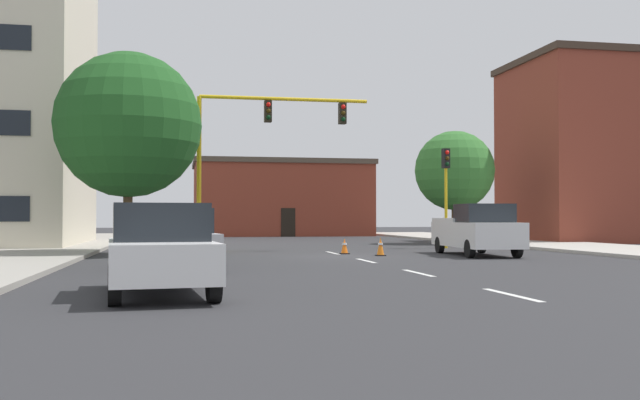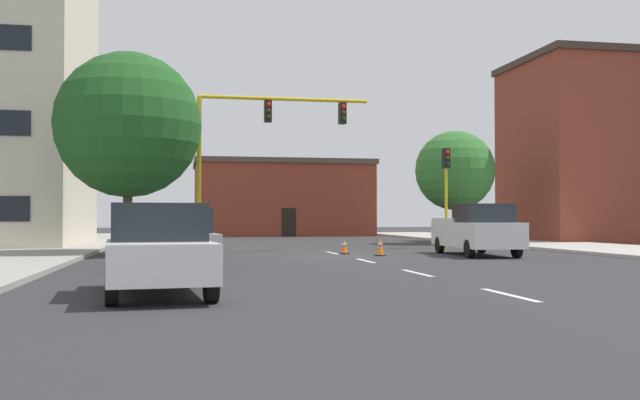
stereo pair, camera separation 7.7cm
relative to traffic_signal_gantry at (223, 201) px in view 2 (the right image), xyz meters
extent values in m
plane|color=#2D2D30|center=(4.41, -4.78, -2.20)|extent=(160.00, 160.00, 0.00)
cube|color=#9E998E|center=(-8.15, 3.22, -2.13)|extent=(6.00, 56.00, 0.14)
cube|color=#B2ADA3|center=(16.97, 3.22, -2.13)|extent=(6.00, 56.00, 0.14)
cube|color=silver|center=(4.41, -18.78, -2.20)|extent=(0.16, 2.40, 0.01)
cube|color=silver|center=(4.41, -13.28, -2.20)|extent=(0.16, 2.40, 0.01)
cube|color=silver|center=(4.41, -7.78, -2.20)|extent=(0.16, 2.40, 0.01)
cube|color=silver|center=(4.41, -2.28, -2.20)|extent=(0.16, 2.40, 0.01)
cube|color=brown|center=(6.26, 27.59, 0.64)|extent=(13.98, 9.18, 5.69)
cube|color=#4C4238|center=(6.26, 27.59, 3.69)|extent=(14.28, 9.48, 0.40)
cube|color=black|center=(6.26, 22.97, -1.10)|extent=(1.10, 0.06, 2.20)
cube|color=brown|center=(24.12, 8.48, 3.17)|extent=(11.38, 8.25, 10.75)
cube|color=#3D2D23|center=(24.12, 8.48, 8.75)|extent=(11.68, 8.55, 0.40)
cube|color=yellow|center=(-1.04, 0.00, -1.93)|extent=(1.80, 1.20, 0.55)
cylinder|color=yellow|center=(-1.04, 0.00, 1.45)|extent=(0.20, 0.20, 6.20)
cylinder|color=yellow|center=(2.71, 0.00, 4.55)|extent=(7.51, 0.16, 0.16)
cube|color=black|center=(1.96, 0.00, 3.97)|extent=(0.32, 0.36, 0.95)
sphere|color=red|center=(1.96, -0.19, 4.25)|extent=(0.20, 0.20, 0.20)
sphere|color=#38280A|center=(1.96, -0.19, 3.97)|extent=(0.20, 0.20, 0.20)
sphere|color=black|center=(1.96, -0.19, 3.69)|extent=(0.20, 0.20, 0.20)
cube|color=black|center=(5.34, 0.00, 3.97)|extent=(0.32, 0.36, 0.95)
sphere|color=red|center=(5.34, -0.19, 4.25)|extent=(0.20, 0.20, 0.20)
sphere|color=#38280A|center=(5.34, -0.19, 3.97)|extent=(0.20, 0.20, 0.20)
sphere|color=black|center=(5.34, -0.19, 3.69)|extent=(0.20, 0.20, 0.20)
cylinder|color=yellow|center=(10.74, 1.26, 0.20)|extent=(0.14, 0.14, 4.80)
cube|color=black|center=(10.74, 1.26, 2.12)|extent=(0.32, 0.36, 0.95)
sphere|color=red|center=(10.74, 1.07, 2.40)|extent=(0.20, 0.20, 0.20)
sphere|color=#38280A|center=(10.74, 1.07, 2.12)|extent=(0.20, 0.20, 0.20)
sphere|color=black|center=(10.74, 1.07, 1.84)|extent=(0.20, 0.20, 0.20)
cylinder|color=#4C3823|center=(13.34, 6.71, -0.98)|extent=(0.36, 0.36, 2.45)
sphere|color=#33702D|center=(13.34, 6.71, 1.92)|extent=(4.47, 4.47, 4.47)
cylinder|color=#4C3823|center=(-3.84, -2.53, -0.72)|extent=(0.36, 0.36, 2.97)
sphere|color=#1E511E|center=(-3.84, -2.53, 2.91)|extent=(5.71, 5.71, 5.71)
cube|color=white|center=(9.52, -5.15, -1.39)|extent=(2.31, 5.51, 0.95)
cube|color=#1E2328|center=(9.47, -6.05, -0.56)|extent=(1.94, 1.90, 0.70)
cube|color=white|center=(9.59, -3.96, -0.83)|extent=(2.16, 2.92, 0.16)
cylinder|color=black|center=(10.32, -7.03, -1.86)|extent=(0.26, 0.69, 0.68)
cylinder|color=black|center=(8.52, -6.93, -1.86)|extent=(0.26, 0.69, 0.68)
cylinder|color=black|center=(10.53, -3.37, -1.86)|extent=(0.26, 0.69, 0.68)
cylinder|color=black|center=(8.73, -3.26, -1.86)|extent=(0.26, 0.69, 0.68)
cube|color=#B7B7BC|center=(-1.84, -10.60, -1.51)|extent=(2.30, 4.66, 0.70)
cube|color=#1E2328|center=(-1.85, -10.50, -0.81)|extent=(1.93, 2.46, 0.70)
cylinder|color=black|center=(-2.82, -9.16, -1.86)|extent=(0.29, 0.70, 0.68)
cylinder|color=black|center=(-1.18, -8.99, -1.86)|extent=(0.29, 0.70, 0.68)
cylinder|color=black|center=(-2.51, -12.20, -1.86)|extent=(0.29, 0.70, 0.68)
cylinder|color=black|center=(-0.87, -12.04, -1.86)|extent=(0.29, 0.70, 0.68)
cube|color=white|center=(-2.19, -17.54, -1.51)|extent=(2.26, 4.65, 0.70)
cube|color=#1E2328|center=(-2.20, -17.44, -0.81)|extent=(1.91, 2.45, 0.70)
cylinder|color=black|center=(-3.15, -16.09, -1.86)|extent=(0.28, 0.70, 0.68)
cylinder|color=black|center=(-1.51, -15.94, -1.86)|extent=(0.28, 0.70, 0.68)
cylinder|color=black|center=(-2.87, -19.14, -1.86)|extent=(0.28, 0.70, 0.68)
cylinder|color=black|center=(-1.22, -18.99, -1.86)|extent=(0.28, 0.70, 0.68)
cube|color=black|center=(4.70, -3.22, -2.18)|extent=(0.36, 0.36, 0.04)
cone|color=orange|center=(4.70, -3.22, -1.87)|extent=(0.28, 0.28, 0.59)
cylinder|color=white|center=(4.70, -3.22, -1.80)|extent=(0.19, 0.19, 0.08)
cube|color=black|center=(5.75, -4.84, -2.18)|extent=(0.36, 0.36, 0.04)
cone|color=orange|center=(5.75, -4.84, -1.82)|extent=(0.28, 0.28, 0.68)
cylinder|color=white|center=(5.75, -4.84, -1.74)|extent=(0.19, 0.19, 0.08)
camera|label=1|loc=(-1.78, -31.56, -0.73)|focal=40.38mm
camera|label=2|loc=(-1.70, -31.58, -0.73)|focal=40.38mm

